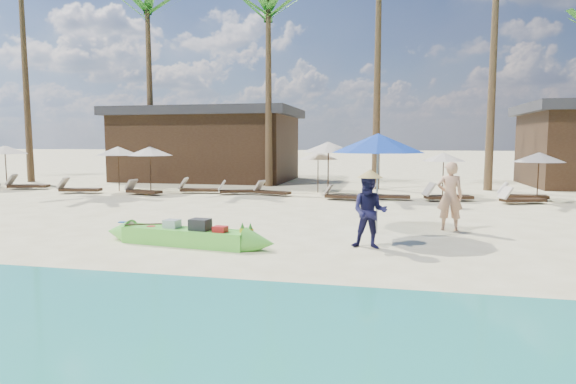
# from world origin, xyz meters

# --- Properties ---
(ground) EXTENTS (240.00, 240.00, 0.00)m
(ground) POSITION_xyz_m (0.00, 0.00, 0.00)
(ground) COLOR #FDF1BB
(ground) RESTS_ON ground
(wet_sand_strip) EXTENTS (240.00, 4.50, 0.01)m
(wet_sand_strip) POSITION_xyz_m (0.00, -5.00, 0.00)
(wet_sand_strip) COLOR tan
(wet_sand_strip) RESTS_ON ground
(green_canoe) EXTENTS (4.82, 1.02, 0.61)m
(green_canoe) POSITION_xyz_m (-1.62, -0.09, 0.21)
(green_canoe) COLOR #66E345
(green_canoe) RESTS_ON ground
(tourist) EXTENTS (0.68, 0.46, 1.81)m
(tourist) POSITION_xyz_m (4.41, 3.03, 0.90)
(tourist) COLOR tan
(tourist) RESTS_ON ground
(vendor_green) EXTENTS (0.84, 0.68, 1.61)m
(vendor_green) POSITION_xyz_m (2.45, 0.43, 0.81)
(vendor_green) COLOR #17163E
(vendor_green) RESTS_ON ground
(blue_umbrella) EXTENTS (2.35, 2.35, 2.53)m
(blue_umbrella) POSITION_xyz_m (2.56, 2.19, 2.29)
(blue_umbrella) COLOR #99999E
(blue_umbrella) RESTS_ON ground
(resort_parasol_2) EXTENTS (2.08, 2.08, 2.14)m
(resort_parasol_2) POSITION_xyz_m (-15.91, 10.41, 1.93)
(resort_parasol_2) COLOR #332214
(resort_parasol_2) RESTS_ON ground
(lounger_2_left) EXTENTS (2.00, 1.09, 0.65)m
(lounger_2_left) POSITION_xyz_m (-14.58, 10.14, 0.22)
(lounger_2_left) COLOR #332214
(lounger_2_left) RESTS_ON ground
(resort_parasol_3) EXTENTS (2.04, 2.04, 2.10)m
(resort_parasol_3) POSITION_xyz_m (-9.64, 10.34, 1.89)
(resort_parasol_3) COLOR #332214
(resort_parasol_3) RESTS_ON ground
(lounger_3_left) EXTENTS (1.94, 0.92, 0.63)m
(lounger_3_left) POSITION_xyz_m (-10.98, 9.11, 0.21)
(lounger_3_left) COLOR #332214
(lounger_3_left) RESTS_ON ground
(lounger_3_right) EXTENTS (1.78, 0.88, 0.58)m
(lounger_3_right) POSITION_xyz_m (-7.81, 9.13, 0.19)
(lounger_3_right) COLOR #332214
(lounger_3_right) RESTS_ON ground
(resort_parasol_4) EXTENTS (2.04, 2.04, 2.11)m
(resort_parasol_4) POSITION_xyz_m (-7.83, 10.00, 1.90)
(resort_parasol_4) COLOR #332214
(resort_parasol_4) RESTS_ON ground
(lounger_4_left) EXTENTS (1.89, 0.84, 0.62)m
(lounger_4_left) POSITION_xyz_m (-5.67, 10.22, 0.21)
(lounger_4_left) COLOR #332214
(lounger_4_left) RESTS_ON ground
(lounger_4_right) EXTENTS (1.71, 1.01, 0.56)m
(lounger_4_right) POSITION_xyz_m (-3.86, 10.13, 0.19)
(lounger_4_right) COLOR #332214
(lounger_4_right) RESTS_ON ground
(resort_parasol_5) EXTENTS (1.83, 1.83, 1.89)m
(resort_parasol_5) POSITION_xyz_m (-0.36, 11.62, 1.70)
(resort_parasol_5) COLOR #332214
(resort_parasol_5) RESTS_ON ground
(lounger_5_left) EXTENTS (1.73, 0.97, 0.56)m
(lounger_5_left) POSITION_xyz_m (-2.21, 10.08, 0.19)
(lounger_5_left) COLOR #332214
(lounger_5_left) RESTS_ON ground
(resort_parasol_6) EXTENTS (2.26, 2.26, 2.33)m
(resort_parasol_6) POSITION_xyz_m (0.26, 10.41, 2.10)
(resort_parasol_6) COLOR #332214
(resort_parasol_6) RESTS_ON ground
(lounger_6_left) EXTENTS (1.69, 0.73, 0.56)m
(lounger_6_left) POSITION_xyz_m (0.99, 9.09, 0.19)
(lounger_6_left) COLOR #332214
(lounger_6_left) RESTS_ON ground
(lounger_6_right) EXTENTS (1.68, 0.57, 0.56)m
(lounger_6_right) POSITION_xyz_m (2.75, 9.49, 0.19)
(lounger_6_right) COLOR #332214
(lounger_6_right) RESTS_ON ground
(resort_parasol_7) EXTENTS (1.82, 1.82, 1.87)m
(resort_parasol_7) POSITION_xyz_m (5.05, 11.09, 1.69)
(resort_parasol_7) COLOR #332214
(resort_parasol_7) RESTS_ON ground
(lounger_7_left) EXTENTS (1.99, 1.09, 0.65)m
(lounger_7_left) POSITION_xyz_m (4.99, 9.51, 0.22)
(lounger_7_left) COLOR #332214
(lounger_7_left) RESTS_ON ground
(lounger_7_right) EXTENTS (1.79, 1.05, 0.58)m
(lounger_7_right) POSITION_xyz_m (7.64, 9.25, 0.19)
(lounger_7_right) COLOR #332214
(lounger_7_right) RESTS_ON ground
(resort_parasol_8) EXTENTS (1.87, 1.87, 1.92)m
(resort_parasol_8) POSITION_xyz_m (8.41, 9.89, 1.73)
(resort_parasol_8) COLOR #332214
(resort_parasol_8) RESTS_ON ground
(lounger_8_left) EXTENTS (1.87, 0.65, 0.63)m
(lounger_8_left) POSITION_xyz_m (7.95, 10.50, 0.21)
(lounger_8_left) COLOR #332214
(lounger_8_left) RESTS_ON ground
(palm_2) EXTENTS (2.08, 2.08, 11.33)m
(palm_2) POSITION_xyz_m (-10.45, 15.08, 9.18)
(palm_2) COLOR brown
(palm_2) RESTS_ON ground
(palm_3) EXTENTS (2.08, 2.08, 10.52)m
(palm_3) POSITION_xyz_m (-3.36, 14.27, 8.58)
(palm_3) COLOR brown
(palm_3) RESTS_ON ground
(pavilion_west) EXTENTS (10.80, 6.60, 4.30)m
(pavilion_west) POSITION_xyz_m (-8.00, 17.50, 2.19)
(pavilion_west) COLOR #332214
(pavilion_west) RESTS_ON ground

